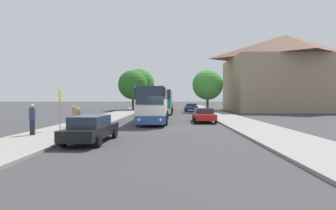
% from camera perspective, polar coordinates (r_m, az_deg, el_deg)
% --- Properties ---
extents(ground_plane, '(300.00, 300.00, 0.00)m').
position_cam_1_polar(ground_plane, '(20.96, -0.71, -4.98)').
color(ground_plane, '#38383A').
rests_on(ground_plane, ground).
extents(sidewalk_left, '(4.00, 120.00, 0.15)m').
position_cam_1_polar(sidewalk_left, '(22.29, -19.06, -4.48)').
color(sidewalk_left, gray).
rests_on(sidewalk_left, ground_plane).
extents(sidewalk_right, '(4.00, 120.00, 0.15)m').
position_cam_1_polar(sidewalk_right, '(21.89, 18.00, -4.58)').
color(sidewalk_right, gray).
rests_on(sidewalk_right, ground_plane).
extents(building_right_background, '(19.79, 14.29, 13.70)m').
position_cam_1_polar(building_right_background, '(51.69, 24.28, 6.37)').
color(building_right_background, gray).
rests_on(building_right_background, ground_plane).
extents(bus_front, '(2.77, 11.59, 3.34)m').
position_cam_1_polar(bus_front, '(26.10, -2.99, 0.23)').
color(bus_front, '#2D519E').
rests_on(bus_front, ground_plane).
extents(bus_middle, '(2.90, 10.31, 3.50)m').
position_cam_1_polar(bus_middle, '(38.97, -1.01, 0.79)').
color(bus_middle, silver).
rests_on(bus_middle, ground_plane).
extents(bus_rear, '(2.92, 11.30, 3.27)m').
position_cam_1_polar(bus_rear, '(51.68, -0.58, 0.85)').
color(bus_rear, '#2D2D2D').
rests_on(bus_rear, ground_plane).
extents(parked_car_left_curb, '(2.12, 4.74, 1.44)m').
position_cam_1_polar(parked_car_left_curb, '(14.68, -16.38, -4.90)').
color(parked_car_left_curb, black).
rests_on(parked_car_left_curb, ground_plane).
extents(parked_car_right_near, '(2.13, 4.71, 1.35)m').
position_cam_1_polar(parked_car_right_near, '(26.10, 7.83, -2.12)').
color(parked_car_right_near, red).
rests_on(parked_car_right_near, ground_plane).
extents(parked_car_right_far, '(2.26, 4.21, 1.40)m').
position_cam_1_polar(parked_car_right_far, '(46.83, 5.07, -0.46)').
color(parked_car_right_far, '#233D9E').
rests_on(parked_car_right_far, ground_plane).
extents(bus_stop_sign, '(0.08, 0.45, 2.76)m').
position_cam_1_polar(bus_stop_sign, '(19.43, -22.46, -0.13)').
color(bus_stop_sign, gray).
rests_on(bus_stop_sign, sidewalk_left).
extents(pedestrian_waiting_near, '(0.36, 0.36, 1.61)m').
position_cam_1_polar(pedestrian_waiting_near, '(18.55, -18.98, -2.95)').
color(pedestrian_waiting_near, '#23232D').
rests_on(pedestrian_waiting_near, sidewalk_left).
extents(pedestrian_waiting_far, '(0.36, 0.36, 1.64)m').
position_cam_1_polar(pedestrian_waiting_far, '(21.66, -19.70, -2.27)').
color(pedestrian_waiting_far, '#23232D').
rests_on(pedestrian_waiting_far, sidewalk_left).
extents(pedestrian_walking_back, '(0.36, 0.36, 1.87)m').
position_cam_1_polar(pedestrian_walking_back, '(17.78, -27.45, -2.75)').
color(pedestrian_walking_back, '#23232D').
rests_on(pedestrian_walking_back, sidewalk_left).
extents(tree_left_near, '(6.09, 6.09, 8.13)m').
position_cam_1_polar(tree_left_near, '(53.36, -6.28, 4.60)').
color(tree_left_near, '#513D23').
rests_on(tree_left_near, sidewalk_left).
extents(tree_left_far, '(5.51, 5.51, 7.48)m').
position_cam_1_polar(tree_left_far, '(49.73, -7.65, 4.40)').
color(tree_left_far, '#47331E').
rests_on(tree_left_far, sidewalk_left).
extents(tree_right_near, '(5.07, 5.07, 6.98)m').
position_cam_1_polar(tree_right_near, '(44.23, 8.61, 4.38)').
color(tree_right_near, '#513D23').
rests_on(tree_right_near, sidewalk_right).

